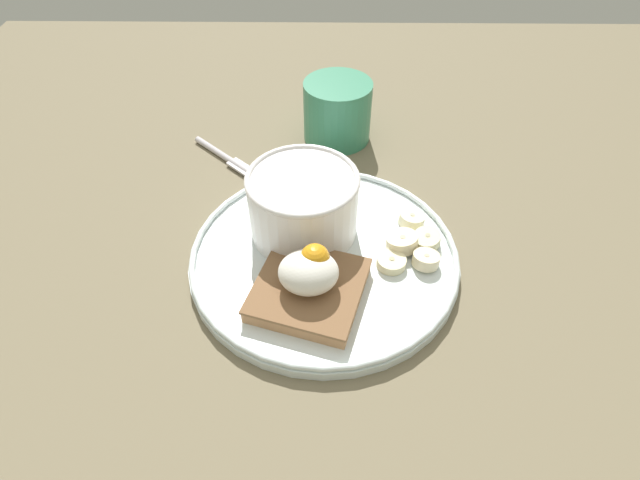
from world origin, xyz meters
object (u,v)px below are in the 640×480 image
oatmeal_bowl (299,204)px  banana_slice_left (387,262)px  poached_egg (305,270)px  banana_slice_right (423,239)px  coffee_mug (334,110)px  banana_slice_front (398,242)px  banana_slice_back (408,219)px  banana_slice_inner (421,260)px  knife (228,161)px  toast_slice (304,289)px

oatmeal_bowl → banana_slice_left: oatmeal_bowl is taller
poached_egg → banana_slice_right: (-11.71, -6.64, -2.74)cm
banana_slice_right → poached_egg: bearing=29.6°
coffee_mug → oatmeal_bowl: bearing=78.9°
banana_slice_front → banana_slice_back: bearing=-111.7°
banana_slice_inner → knife: bearing=-39.1°
poached_egg → knife: size_ratio=0.49×
oatmeal_bowl → knife: bearing=-53.3°
banana_slice_front → banana_slice_inner: size_ratio=1.33×
poached_egg → banana_slice_inner: 12.16cm
banana_slice_back → banana_slice_inner: (-0.69, 5.87, 0.05)cm
oatmeal_bowl → banana_slice_back: (-11.41, -1.06, -2.85)cm
oatmeal_bowl → banana_slice_back: size_ratio=2.97×
banana_slice_left → banana_slice_inner: size_ratio=1.05×
banana_slice_right → banana_slice_inner: bearing=80.0°
banana_slice_right → banana_slice_inner: size_ratio=1.12×
banana_slice_back → knife: (20.93, -11.68, -1.25)cm
oatmeal_bowl → coffee_mug: oatmeal_bowl is taller
oatmeal_bowl → knife: oatmeal_bowl is taller
coffee_mug → knife: (13.22, 6.16, -3.60)cm
oatmeal_bowl → banana_slice_front: bearing=166.0°
coffee_mug → banana_slice_back: bearing=113.4°
banana_slice_inner → knife: (21.62, -17.55, -1.31)cm
banana_slice_front → coffee_mug: 22.41cm
oatmeal_bowl → toast_slice: bearing=95.1°
oatmeal_bowl → banana_slice_right: oatmeal_bowl is taller
knife → banana_slice_left: bearing=135.9°
poached_egg → banana_slice_front: size_ratio=1.16×
toast_slice → banana_slice_front: size_ratio=2.55×
banana_slice_back → banana_slice_right: size_ratio=0.96×
poached_egg → banana_slice_left: 9.17cm
knife → banana_slice_front: bearing=142.0°
banana_slice_left → banana_slice_right: 4.86cm
banana_slice_left → banana_slice_back: banana_slice_back is taller
oatmeal_bowl → coffee_mug: 19.27cm
banana_slice_right → coffee_mug: 22.83cm
banana_slice_front → banana_slice_right: bearing=-169.1°
banana_slice_front → oatmeal_bowl: bearing=-14.0°
toast_slice → coffee_mug: bearing=-96.0°
banana_slice_left → knife: banana_slice_left is taller
banana_slice_back → coffee_mug: (7.71, -17.84, 2.34)cm
toast_slice → banana_slice_back: (-10.63, -9.86, -0.24)cm
banana_slice_right → knife: bearing=-33.7°
toast_slice → poached_egg: (-0.10, -0.15, 2.55)cm
banana_slice_front → coffee_mug: (6.29, -21.40, 2.17)cm
oatmeal_bowl → banana_slice_right: size_ratio=2.84×
banana_slice_front → banana_slice_inner: (-2.11, 2.31, -0.12)cm
oatmeal_bowl → poached_egg: oatmeal_bowl is taller
oatmeal_bowl → toast_slice: (-0.79, 8.79, -2.61)cm
oatmeal_bowl → banana_slice_left: (-8.75, 4.95, -3.02)cm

